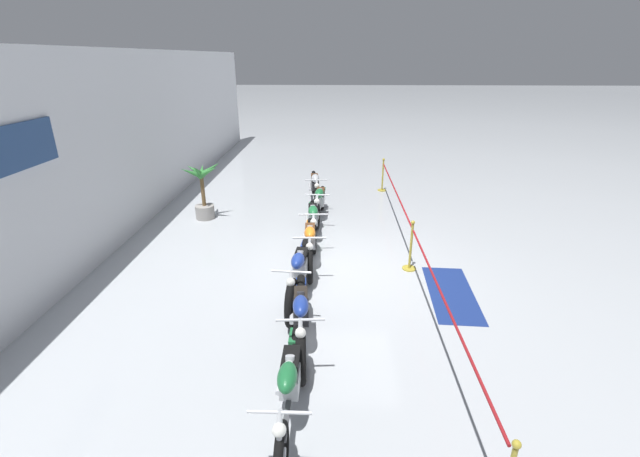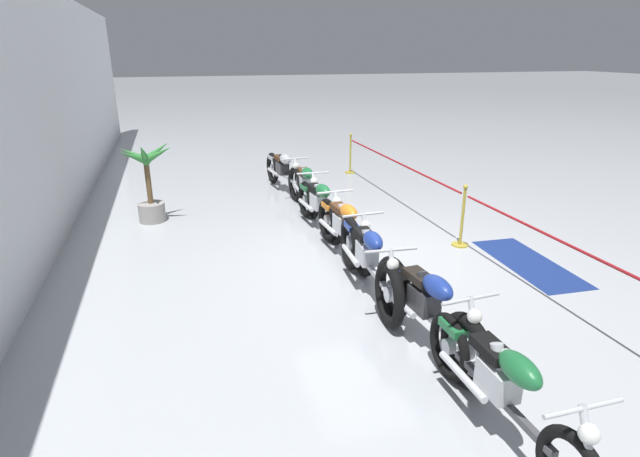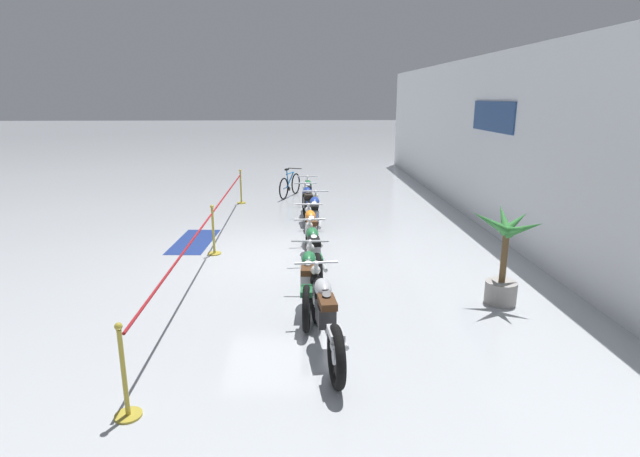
{
  "view_description": "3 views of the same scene",
  "coord_description": "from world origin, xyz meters",
  "px_view_note": "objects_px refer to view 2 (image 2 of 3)",
  "views": [
    {
      "loc": [
        -7.91,
        0.15,
        4.02
      ],
      "look_at": [
        0.19,
        0.42,
        0.75
      ],
      "focal_mm": 24.0,
      "sensor_mm": 36.0,
      "label": 1
    },
    {
      "loc": [
        -6.89,
        3.04,
        3.09
      ],
      "look_at": [
        -1.23,
        1.38,
        0.97
      ],
      "focal_mm": 28.0,
      "sensor_mm": 36.0,
      "label": 2
    },
    {
      "loc": [
        9.95,
        0.38,
        3.2
      ],
      "look_at": [
        0.14,
        0.8,
        0.59
      ],
      "focal_mm": 28.0,
      "sensor_mm": 36.0,
      "label": 3
    }
  ],
  "objects_px": {
    "stanchion_mid_right": "(350,160)",
    "motorcycle_orange_3": "(344,228)",
    "stanchion_far_left": "(512,228)",
    "stanchion_mid_left": "(462,225)",
    "potted_palm_left_of_row": "(149,184)",
    "motorcycle_green_5": "(306,185)",
    "motorcycle_green_4": "(319,205)",
    "floor_banner": "(529,263)",
    "motorcycle_green_0": "(502,388)",
    "motorcycle_blue_2": "(368,260)",
    "motorcycle_blue_1": "(426,308)",
    "motorcycle_silver_6": "(283,171)"
  },
  "relations": [
    {
      "from": "stanchion_mid_right",
      "to": "motorcycle_orange_3",
      "type": "bearing_deg",
      "value": 159.35
    },
    {
      "from": "motorcycle_orange_3",
      "to": "stanchion_far_left",
      "type": "xyz_separation_m",
      "value": [
        -1.36,
        -2.03,
        0.27
      ]
    },
    {
      "from": "stanchion_far_left",
      "to": "stanchion_mid_left",
      "type": "relative_size",
      "value": 10.1
    },
    {
      "from": "potted_palm_left_of_row",
      "to": "motorcycle_green_5",
      "type": "bearing_deg",
      "value": -88.39
    },
    {
      "from": "motorcycle_green_4",
      "to": "floor_banner",
      "type": "bearing_deg",
      "value": -132.26
    },
    {
      "from": "motorcycle_green_5",
      "to": "motorcycle_green_4",
      "type": "bearing_deg",
      "value": 175.38
    },
    {
      "from": "motorcycle_green_5",
      "to": "potted_palm_left_of_row",
      "type": "xyz_separation_m",
      "value": [
        -0.09,
        3.05,
        0.28
      ]
    },
    {
      "from": "motorcycle_orange_3",
      "to": "stanchion_mid_right",
      "type": "relative_size",
      "value": 2.11
    },
    {
      "from": "motorcycle_green_0",
      "to": "motorcycle_blue_2",
      "type": "distance_m",
      "value": 2.76
    },
    {
      "from": "motorcycle_orange_3",
      "to": "motorcycle_green_5",
      "type": "xyz_separation_m",
      "value": [
        2.75,
        -0.11,
        -0.01
      ]
    },
    {
      "from": "potted_palm_left_of_row",
      "to": "stanchion_far_left",
      "type": "xyz_separation_m",
      "value": [
        -4.02,
        -4.97,
        0.0
      ]
    },
    {
      "from": "floor_banner",
      "to": "stanchion_mid_right",
      "type": "bearing_deg",
      "value": 8.58
    },
    {
      "from": "motorcycle_green_0",
      "to": "potted_palm_left_of_row",
      "type": "relative_size",
      "value": 1.48
    },
    {
      "from": "motorcycle_green_5",
      "to": "stanchion_mid_right",
      "type": "distance_m",
      "value": 3.25
    },
    {
      "from": "motorcycle_green_0",
      "to": "stanchion_mid_right",
      "type": "relative_size",
      "value": 2.2
    },
    {
      "from": "motorcycle_blue_2",
      "to": "motorcycle_orange_3",
      "type": "height_order",
      "value": "motorcycle_blue_2"
    },
    {
      "from": "floor_banner",
      "to": "motorcycle_green_4",
      "type": "bearing_deg",
      "value": 50.83
    },
    {
      "from": "potted_palm_left_of_row",
      "to": "stanchion_mid_left",
      "type": "height_order",
      "value": "potted_palm_left_of_row"
    },
    {
      "from": "motorcycle_orange_3",
      "to": "stanchion_mid_right",
      "type": "xyz_separation_m",
      "value": [
        5.38,
        -2.03,
        -0.11
      ]
    },
    {
      "from": "motorcycle_green_4",
      "to": "motorcycle_orange_3",
      "type": "bearing_deg",
      "value": -179.72
    },
    {
      "from": "stanchion_mid_left",
      "to": "motorcycle_blue_1",
      "type": "bearing_deg",
      "value": 141.9
    },
    {
      "from": "motorcycle_orange_3",
      "to": "stanchion_mid_left",
      "type": "distance_m",
      "value": 2.03
    },
    {
      "from": "motorcycle_green_0",
      "to": "motorcycle_blue_2",
      "type": "height_order",
      "value": "motorcycle_blue_2"
    },
    {
      "from": "motorcycle_blue_1",
      "to": "stanchion_mid_left",
      "type": "distance_m",
      "value": 3.26
    },
    {
      "from": "motorcycle_silver_6",
      "to": "motorcycle_green_5",
      "type": "bearing_deg",
      "value": -172.11
    },
    {
      "from": "stanchion_far_left",
      "to": "floor_banner",
      "type": "height_order",
      "value": "stanchion_far_left"
    },
    {
      "from": "motorcycle_blue_2",
      "to": "stanchion_far_left",
      "type": "bearing_deg",
      "value": -91.88
    },
    {
      "from": "motorcycle_blue_2",
      "to": "motorcycle_green_4",
      "type": "xyz_separation_m",
      "value": [
        2.63,
        -0.1,
        -0.02
      ]
    },
    {
      "from": "motorcycle_blue_2",
      "to": "floor_banner",
      "type": "relative_size",
      "value": 1.23
    },
    {
      "from": "motorcycle_green_4",
      "to": "floor_banner",
      "type": "height_order",
      "value": "motorcycle_green_4"
    },
    {
      "from": "motorcycle_silver_6",
      "to": "potted_palm_left_of_row",
      "type": "bearing_deg",
      "value": 116.06
    },
    {
      "from": "motorcycle_green_0",
      "to": "motorcycle_blue_2",
      "type": "bearing_deg",
      "value": 1.99
    },
    {
      "from": "motorcycle_green_5",
      "to": "motorcycle_blue_1",
      "type": "bearing_deg",
      "value": 179.05
    },
    {
      "from": "motorcycle_silver_6",
      "to": "stanchion_far_left",
      "type": "bearing_deg",
      "value": -158.84
    },
    {
      "from": "motorcycle_blue_1",
      "to": "stanchion_mid_right",
      "type": "bearing_deg",
      "value": -14.02
    },
    {
      "from": "stanchion_mid_left",
      "to": "floor_banner",
      "type": "height_order",
      "value": "stanchion_mid_left"
    },
    {
      "from": "motorcycle_green_4",
      "to": "stanchion_mid_right",
      "type": "height_order",
      "value": "stanchion_mid_right"
    },
    {
      "from": "motorcycle_orange_3",
      "to": "motorcycle_green_5",
      "type": "relative_size",
      "value": 1.03
    },
    {
      "from": "motorcycle_green_4",
      "to": "motorcycle_green_5",
      "type": "bearing_deg",
      "value": -4.62
    },
    {
      "from": "motorcycle_silver_6",
      "to": "potted_palm_left_of_row",
      "type": "relative_size",
      "value": 1.54
    },
    {
      "from": "motorcycle_silver_6",
      "to": "potted_palm_left_of_row",
      "type": "xyz_separation_m",
      "value": [
        -1.4,
        2.87,
        0.26
      ]
    },
    {
      "from": "stanchion_mid_left",
      "to": "potted_palm_left_of_row",
      "type": "bearing_deg",
      "value": 60.86
    },
    {
      "from": "motorcycle_green_5",
      "to": "potted_palm_left_of_row",
      "type": "relative_size",
      "value": 1.37
    },
    {
      "from": "motorcycle_silver_6",
      "to": "floor_banner",
      "type": "bearing_deg",
      "value": -152.08
    },
    {
      "from": "motorcycle_blue_1",
      "to": "stanchion_far_left",
      "type": "relative_size",
      "value": 0.21
    },
    {
      "from": "motorcycle_blue_2",
      "to": "motorcycle_orange_3",
      "type": "xyz_separation_m",
      "value": [
        1.29,
        -0.11,
        -0.01
      ]
    },
    {
      "from": "motorcycle_green_0",
      "to": "floor_banner",
      "type": "distance_m",
      "value": 4.02
    },
    {
      "from": "motorcycle_green_5",
      "to": "motorcycle_silver_6",
      "type": "xyz_separation_m",
      "value": [
        1.32,
        0.18,
        0.01
      ]
    },
    {
      "from": "motorcycle_green_4",
      "to": "floor_banner",
      "type": "xyz_separation_m",
      "value": [
        -2.41,
        -2.65,
        -0.46
      ]
    },
    {
      "from": "motorcycle_green_5",
      "to": "stanchion_mid_left",
      "type": "distance_m",
      "value": 3.44
    }
  ]
}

